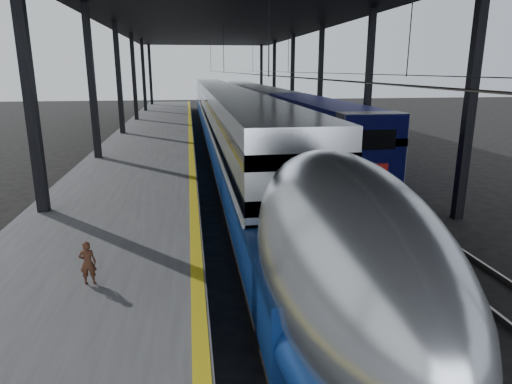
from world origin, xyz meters
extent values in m
plane|color=black|center=(0.00, 0.00, 0.00)|extent=(160.00, 160.00, 0.00)
cube|color=#4C4C4F|center=(-3.50, 20.00, 0.50)|extent=(6.00, 80.00, 1.00)
cube|color=yellow|center=(-0.70, 20.00, 1.00)|extent=(0.30, 80.00, 0.01)
cube|color=slate|center=(1.28, 20.00, 0.08)|extent=(0.08, 80.00, 0.16)
cube|color=slate|center=(2.72, 20.00, 0.08)|extent=(0.08, 80.00, 0.16)
cube|color=slate|center=(6.28, 20.00, 0.08)|extent=(0.08, 80.00, 0.16)
cube|color=slate|center=(7.72, 20.00, 0.08)|extent=(0.08, 80.00, 0.16)
cube|color=black|center=(-5.80, 5.00, 4.50)|extent=(0.35, 0.35, 9.00)
cube|color=black|center=(9.60, 5.00, 4.50)|extent=(0.35, 0.35, 9.00)
cube|color=black|center=(-5.80, 15.00, 4.50)|extent=(0.35, 0.35, 9.00)
cube|color=black|center=(9.60, 15.00, 4.50)|extent=(0.35, 0.35, 9.00)
cube|color=black|center=(-5.80, 25.00, 4.50)|extent=(0.35, 0.35, 9.00)
cube|color=black|center=(9.60, 25.00, 4.50)|extent=(0.35, 0.35, 9.00)
cube|color=black|center=(-5.80, 35.00, 4.50)|extent=(0.35, 0.35, 9.00)
cube|color=black|center=(9.60, 35.00, 4.50)|extent=(0.35, 0.35, 9.00)
cube|color=black|center=(-5.80, 45.00, 4.50)|extent=(0.35, 0.35, 9.00)
cube|color=black|center=(9.60, 45.00, 4.50)|extent=(0.35, 0.35, 9.00)
cube|color=black|center=(-5.80, 55.00, 4.50)|extent=(0.35, 0.35, 9.00)
cube|color=black|center=(9.60, 55.00, 4.50)|extent=(0.35, 0.35, 9.00)
cube|color=black|center=(1.90, 20.00, 9.25)|extent=(18.00, 75.00, 0.45)
cylinder|color=slate|center=(2.00, 20.00, 5.50)|extent=(0.03, 74.00, 0.03)
cylinder|color=slate|center=(7.00, 20.00, 5.50)|extent=(0.03, 74.00, 0.03)
cube|color=silver|center=(2.00, 28.36, 2.33)|extent=(2.94, 57.00, 4.05)
cube|color=navy|center=(2.00, 26.86, 1.06)|extent=(3.02, 62.00, 1.57)
cube|color=silver|center=(2.00, 28.36, 1.87)|extent=(3.04, 57.00, 0.10)
cube|color=black|center=(2.00, 28.36, 3.49)|extent=(2.98, 57.00, 0.43)
cube|color=black|center=(2.00, 28.36, 2.33)|extent=(2.98, 57.00, 0.43)
ellipsoid|color=silver|center=(2.00, -3.14, 2.18)|extent=(2.94, 8.40, 4.05)
ellipsoid|color=navy|center=(2.00, -3.14, 1.01)|extent=(3.02, 8.40, 1.72)
ellipsoid|color=black|center=(2.00, -5.74, 2.99)|extent=(1.52, 2.20, 0.91)
cube|color=black|center=(2.00, -3.14, 0.20)|extent=(2.23, 2.60, 0.40)
cube|color=black|center=(2.00, 18.86, 0.20)|extent=(2.23, 2.60, 0.40)
cube|color=navy|center=(7.00, 16.26, 2.00)|extent=(2.80, 18.00, 3.80)
cube|color=gray|center=(7.00, 7.86, 2.00)|extent=(2.85, 1.20, 3.85)
cube|color=black|center=(7.00, 7.24, 2.85)|extent=(1.70, 0.06, 0.85)
cube|color=#B5130D|center=(7.00, 7.24, 1.55)|extent=(1.20, 0.06, 0.55)
cube|color=gray|center=(7.00, 35.26, 2.00)|extent=(2.80, 18.00, 3.80)
cube|color=gray|center=(7.00, 54.26, 2.00)|extent=(2.80, 18.00, 3.80)
cube|color=black|center=(7.00, 10.26, 0.18)|extent=(2.20, 2.40, 0.36)
cube|color=black|center=(7.00, 32.26, 0.18)|extent=(2.20, 2.40, 0.36)
imported|color=#442316|center=(-3.12, -0.95, 1.51)|extent=(0.38, 0.26, 1.02)
camera|label=1|loc=(-0.74, -10.85, 5.70)|focal=32.00mm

